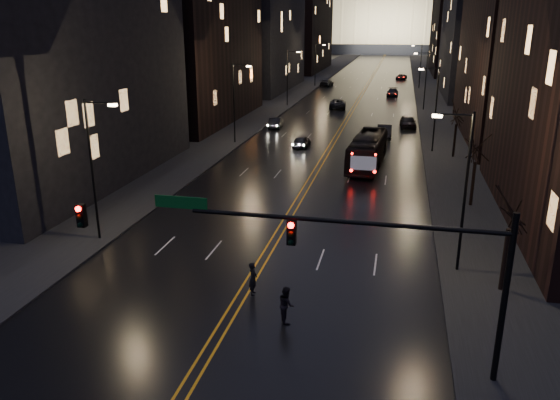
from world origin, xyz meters
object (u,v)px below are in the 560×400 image
Objects in this scene: oncoming_car_a at (302,141)px; oncoming_car_b at (276,123)px; receding_car_a at (384,132)px; pedestrian_b at (286,304)px; traffic_signal at (354,249)px; bus at (368,151)px; pedestrian_a at (253,279)px.

oncoming_car_a is 11.92m from oncoming_car_b.
pedestrian_b is at bearing -95.14° from receding_car_a.
pedestrian_b is at bearing 101.02° from oncoming_car_a.
pedestrian_b is (5.88, -36.94, 0.22)m from oncoming_car_a.
traffic_signal is at bearing -91.03° from receding_car_a.
receding_car_a is at bearing -139.63° from oncoming_car_a.
traffic_signal is 46.93m from receding_car_a.
bus is at bearing 139.35° from oncoming_car_a.
oncoming_car_a is 2.22× the size of pedestrian_b.
oncoming_car_a is 0.92× the size of oncoming_car_b.
receding_car_a is (14.21, -3.63, 0.09)m from oncoming_car_b.
pedestrian_b is at bearing -142.03° from pedestrian_a.
receding_car_a is (-0.20, 46.73, -4.31)m from traffic_signal.
oncoming_car_b is at bearing 105.96° from traffic_signal.
traffic_signal reaches higher than bus.
bus is 2.31× the size of receding_car_a.
oncoming_car_b is (-13.05, 17.73, -0.85)m from bus.
pedestrian_a is at bearing -98.33° from receding_car_a.
traffic_signal is 40.97m from oncoming_car_a.
traffic_signal is 9.77× the size of pedestrian_a.
bus is at bearing 122.40° from oncoming_car_b.
pedestrian_b is at bearing 138.81° from traffic_signal.
traffic_signal reaches higher than receding_car_a.
pedestrian_a is at bearing -94.30° from bus.
pedestrian_a reaches higher than oncoming_car_a.
pedestrian_b reaches higher than oncoming_car_b.
receding_car_a reaches higher than oncoming_car_a.
traffic_signal is 4.03× the size of oncoming_car_b.
receding_car_a is 44.05m from pedestrian_b.
oncoming_car_b is at bearing 130.32° from bus.
traffic_signal reaches higher than oncoming_car_a.
pedestrian_a is (-4.01, -27.62, -0.67)m from bus.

